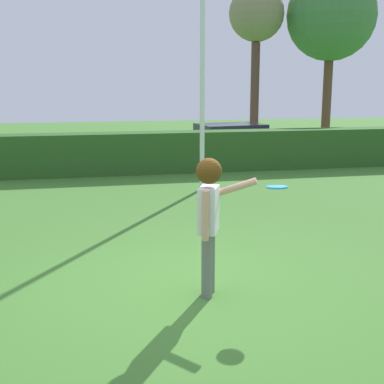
{
  "coord_description": "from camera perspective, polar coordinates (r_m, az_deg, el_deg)",
  "views": [
    {
      "loc": [
        -1.41,
        -6.56,
        2.71
      ],
      "look_at": [
        0.13,
        0.66,
        1.15
      ],
      "focal_mm": 49.27,
      "sensor_mm": 36.0,
      "label": 1
    }
  ],
  "objects": [
    {
      "name": "lamppost",
      "position": [
        13.22,
        1.15,
        16.14
      ],
      "size": [
        0.24,
        0.24,
        6.72
      ],
      "color": "silver",
      "rests_on": "ground"
    },
    {
      "name": "person",
      "position": [
        6.59,
        1.9,
        -1.96
      ],
      "size": [
        0.83,
        0.53,
        1.78
      ],
      "color": "slate",
      "rests_on": "ground"
    },
    {
      "name": "ground_plane",
      "position": [
        7.23,
        0.09,
        -10.07
      ],
      "size": [
        60.0,
        60.0,
        0.0
      ],
      "primitive_type": "plane",
      "color": "#437B2E"
    },
    {
      "name": "parked_car_blue",
      "position": [
        18.55,
        4.17,
        5.63
      ],
      "size": [
        4.41,
        2.31,
        1.25
      ],
      "color": "#263FA5",
      "rests_on": "ground"
    },
    {
      "name": "oak_tree",
      "position": [
        26.34,
        7.0,
        18.32
      ],
      "size": [
        2.61,
        2.61,
        7.14
      ],
      "color": "brown",
      "rests_on": "ground"
    },
    {
      "name": "frisbee",
      "position": [
        6.84,
        9.18,
        0.52
      ],
      "size": [
        0.28,
        0.28,
        0.04
      ],
      "color": "#268CE5"
    },
    {
      "name": "willow_tree",
      "position": [
        27.1,
        14.83,
        17.9
      ],
      "size": [
        4.22,
        4.22,
        7.86
      ],
      "color": "brown",
      "rests_on": "ground"
    },
    {
      "name": "hedge_row",
      "position": [
        15.84,
        -6.82,
        4.21
      ],
      "size": [
        27.35,
        0.9,
        1.21
      ],
      "primitive_type": "cube",
      "color": "#2C5721",
      "rests_on": "ground"
    }
  ]
}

